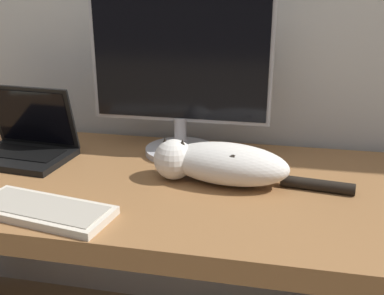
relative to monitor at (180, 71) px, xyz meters
The scene contains 5 objects.
desk 0.48m from the monitor, 115.36° to the right, with size 1.69×0.72×0.74m.
monitor is the anchor object (origin of this frame).
laptop 0.55m from the monitor, 164.14° to the right, with size 0.32×0.24×0.23m.
external_keyboard 0.59m from the monitor, 116.12° to the right, with size 0.36×0.19×0.02m.
cat 0.33m from the monitor, 51.62° to the right, with size 0.56×0.20×0.12m.
Camera 1 is at (0.42, -0.78, 1.27)m, focal length 42.00 mm.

